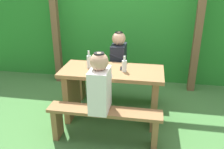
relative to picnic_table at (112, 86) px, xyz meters
The scene contains 13 objects.
ground_plane 0.52m from the picnic_table, ahead, with size 12.00×12.00×0.00m, color #42793B.
hedge_backdrop 1.91m from the picnic_table, 90.00° to the left, with size 6.40×0.75×2.08m, color #268129.
pergola_post_left 1.84m from the picnic_table, 136.87° to the left, with size 0.12×0.12×2.22m, color brown.
pergola_post_right 1.84m from the picnic_table, 43.13° to the left, with size 0.12×0.12×2.22m, color brown.
picnic_table is the anchor object (origin of this frame).
bench_near 0.58m from the picnic_table, 90.00° to the right, with size 1.40×0.24×0.46m.
bench_far 0.58m from the picnic_table, 90.00° to the left, with size 1.40×0.24×0.46m.
person_white_shirt 0.61m from the picnic_table, 95.18° to the right, with size 0.25×0.35×0.72m.
person_black_coat 0.61m from the picnic_table, 88.92° to the left, with size 0.25×0.35×0.72m.
drinking_glass 0.32m from the picnic_table, 142.35° to the left, with size 0.07×0.07×0.08m, color silver.
bottle_left 0.38m from the picnic_table, 13.69° to the right, with size 0.07×0.07×0.22m.
bottle_right 0.48m from the picnic_table, behind, with size 0.06×0.06×0.25m.
cell_phone 0.30m from the picnic_table, 20.13° to the left, with size 0.07×0.14×0.01m, color black.
Camera 1 is at (0.52, -2.99, 1.94)m, focal length 38.08 mm.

